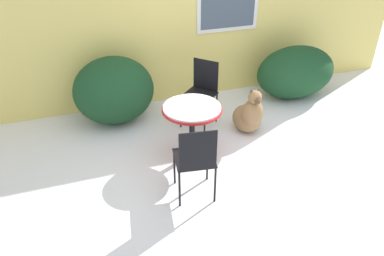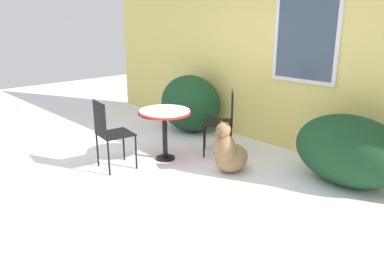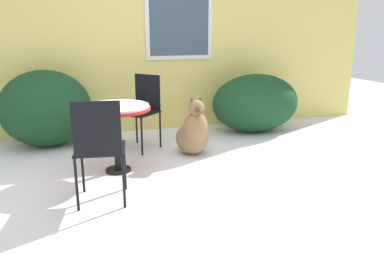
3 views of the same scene
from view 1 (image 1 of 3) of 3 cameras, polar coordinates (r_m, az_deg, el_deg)
name	(u,v)px [view 1 (image 1 of 3)]	position (r m, az deg, el deg)	size (l,w,h in m)	color
ground_plane	(236,169)	(4.87, 6.69, -6.25)	(16.00, 16.00, 0.00)	white
house_wall	(185,3)	(6.06, -1.06, 18.53)	(8.00, 0.10, 3.16)	#E5D16B
shrub_left	(114,91)	(5.73, -11.81, 5.59)	(1.20, 0.95, 1.03)	#194223
shrub_middle	(296,72)	(6.64, 15.51, 8.18)	(1.39, 0.86, 0.90)	#194223
patio_table	(192,114)	(4.72, 0.00, 2.21)	(0.76, 0.76, 0.75)	black
patio_chair_near_table	(202,90)	(5.56, 1.46, 5.84)	(0.62, 0.62, 0.97)	black
patio_chair_far_side	(196,158)	(4.10, 0.55, -4.65)	(0.49, 0.49, 0.97)	black
dog	(249,116)	(5.50, 8.65, 1.89)	(0.41, 0.68, 0.75)	#937047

